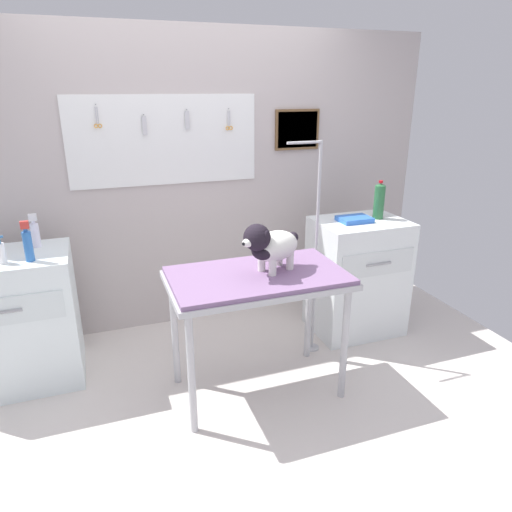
# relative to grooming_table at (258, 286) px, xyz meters

# --- Properties ---
(ground) EXTENTS (4.40, 4.00, 0.04)m
(ground) POSITION_rel_grooming_table_xyz_m (-0.14, -0.12, -0.76)
(ground) COLOR silver
(rear_wall_panel) EXTENTS (4.00, 0.09, 2.30)m
(rear_wall_panel) POSITION_rel_grooming_table_xyz_m (-0.14, 1.16, 0.42)
(rear_wall_panel) COLOR #BBB0AD
(rear_wall_panel) RESTS_ON ground
(grooming_table) EXTENTS (1.08, 0.63, 0.82)m
(grooming_table) POSITION_rel_grooming_table_xyz_m (0.00, 0.00, 0.00)
(grooming_table) COLOR #B7B7BC
(grooming_table) RESTS_ON ground
(grooming_arm) EXTENTS (0.30, 0.11, 1.55)m
(grooming_arm) POSITION_rel_grooming_table_xyz_m (0.55, 0.33, -0.02)
(grooming_arm) COLOR #B7B7BC
(grooming_arm) RESTS_ON ground
(dog) EXTENTS (0.43, 0.31, 0.32)m
(dog) POSITION_rel_grooming_table_xyz_m (0.08, -0.00, 0.25)
(dog) COLOR white
(dog) RESTS_ON grooming_table
(counter_left) EXTENTS (0.80, 0.58, 0.88)m
(counter_left) POSITION_rel_grooming_table_xyz_m (-1.47, 0.64, -0.29)
(counter_left) COLOR white
(counter_left) RESTS_ON ground
(cabinet_right) EXTENTS (0.68, 0.54, 0.92)m
(cabinet_right) POSITION_rel_grooming_table_xyz_m (1.02, 0.51, -0.28)
(cabinet_right) COLOR white
(cabinet_right) RESTS_ON ground
(spray_bottle_short) EXTENTS (0.05, 0.05, 0.17)m
(spray_bottle_short) POSITION_rel_grooming_table_xyz_m (-1.43, 0.51, 0.21)
(spray_bottle_short) COLOR white
(spray_bottle_short) RESTS_ON counter_left
(detangler_spray) EXTENTS (0.05, 0.05, 0.25)m
(detangler_spray) POSITION_rel_grooming_table_xyz_m (-1.27, 0.49, 0.26)
(detangler_spray) COLOR #2E68BA
(detangler_spray) RESTS_ON counter_left
(pump_bottle_white) EXTENTS (0.05, 0.05, 0.22)m
(pump_bottle_white) POSITION_rel_grooming_table_xyz_m (-1.26, 0.77, 0.24)
(pump_bottle_white) COLOR white
(pump_bottle_white) RESTS_ON counter_left
(soda_bottle) EXTENTS (0.08, 0.08, 0.29)m
(soda_bottle) POSITION_rel_grooming_table_xyz_m (1.17, 0.52, 0.32)
(soda_bottle) COLOR #2A663A
(soda_bottle) RESTS_ON cabinet_right
(supply_tray) EXTENTS (0.24, 0.18, 0.04)m
(supply_tray) POSITION_rel_grooming_table_xyz_m (0.96, 0.50, 0.20)
(supply_tray) COLOR blue
(supply_tray) RESTS_ON cabinet_right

